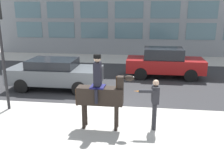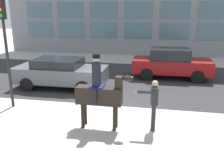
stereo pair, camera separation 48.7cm
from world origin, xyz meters
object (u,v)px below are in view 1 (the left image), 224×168
(street_car_near_lane, at_px, (55,73))
(traffic_light, at_px, (0,38))
(pedestrian_bystander, at_px, (155,100))
(mounted_horse_lead, at_px, (101,93))
(street_car_far_lane, at_px, (164,62))

(street_car_near_lane, height_order, traffic_light, traffic_light)
(pedestrian_bystander, relative_size, traffic_light, 0.40)
(mounted_horse_lead, xyz_separation_m, traffic_light, (-4.02, 1.17, 1.58))
(mounted_horse_lead, xyz_separation_m, street_car_far_lane, (2.51, 7.09, -0.36))
(traffic_light, bearing_deg, street_car_far_lane, 42.19)
(pedestrian_bystander, relative_size, street_car_near_lane, 0.37)
(pedestrian_bystander, xyz_separation_m, street_car_far_lane, (0.77, 6.95, -0.13))
(street_car_near_lane, relative_size, street_car_far_lane, 1.03)
(street_car_near_lane, bearing_deg, traffic_light, -108.55)
(street_car_near_lane, height_order, street_car_far_lane, street_car_far_lane)
(mounted_horse_lead, relative_size, street_car_far_lane, 0.56)
(pedestrian_bystander, distance_m, street_car_far_lane, 6.99)
(street_car_near_lane, bearing_deg, mounted_horse_lead, -52.83)
(mounted_horse_lead, height_order, pedestrian_bystander, mounted_horse_lead)
(street_car_near_lane, bearing_deg, street_car_far_lane, 28.73)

